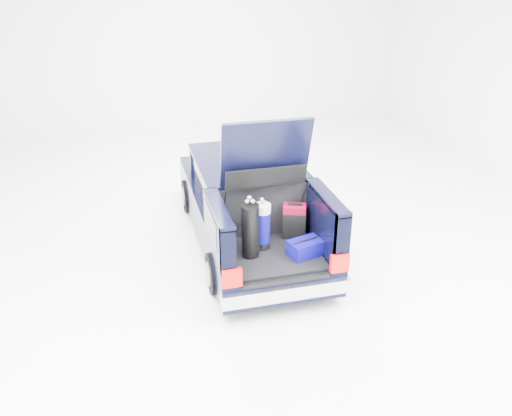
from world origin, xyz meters
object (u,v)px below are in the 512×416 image
object	(u,v)px
car	(247,203)
blue_duffel	(305,248)
red_suitcase	(294,221)
black_golf_bag	(250,230)
blue_golf_bag	(263,226)

from	to	relation	value
car	blue_duffel	world-z (taller)	car
red_suitcase	black_golf_bag	distance (m)	0.88
blue_golf_bag	blue_duffel	xyz separation A→B (m)	(0.53, -0.36, -0.24)
car	red_suitcase	xyz separation A→B (m)	(0.44, -1.19, 0.19)
red_suitcase	blue_golf_bag	xyz separation A→B (m)	(-0.54, -0.18, 0.09)
car	blue_duffel	bearing A→B (deg)	-76.03
red_suitcase	blue_golf_bag	distance (m)	0.58
red_suitcase	blue_duffel	world-z (taller)	red_suitcase
red_suitcase	black_golf_bag	xyz separation A→B (m)	(-0.77, -0.39, 0.15)
car	blue_golf_bag	size ratio (longest dim) A/B	5.96
car	red_suitcase	size ratio (longest dim) A/B	8.39
red_suitcase	blue_duffel	xyz separation A→B (m)	(-0.01, -0.55, -0.15)
black_golf_bag	blue_duffel	size ratio (longest dim) A/B	1.69
red_suitcase	black_golf_bag	world-z (taller)	black_golf_bag
blue_golf_bag	red_suitcase	bearing A→B (deg)	13.36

